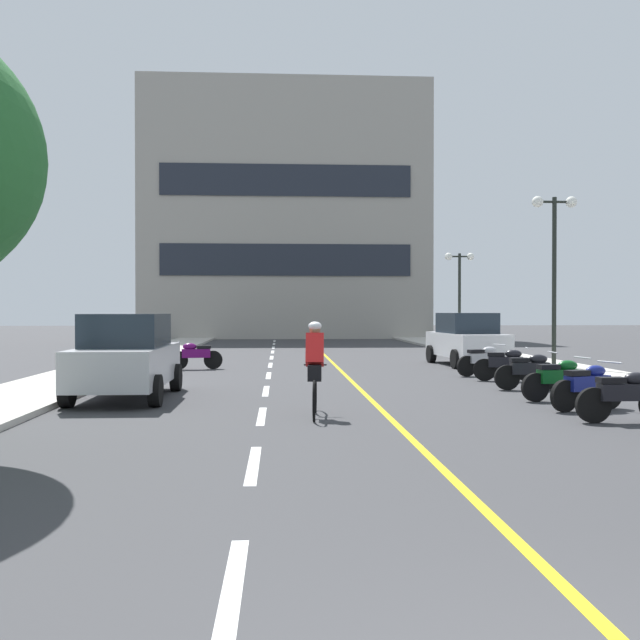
% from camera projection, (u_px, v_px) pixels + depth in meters
% --- Properties ---
extents(ground_plane, '(140.00, 140.00, 0.00)m').
position_uv_depth(ground_plane, '(330.00, 367.00, 23.77)').
color(ground_plane, '#38383A').
extents(curb_left, '(2.40, 72.00, 0.12)m').
position_uv_depth(curb_left, '(131.00, 360.00, 26.35)').
color(curb_left, '#B7B2A8').
rests_on(curb_left, ground).
extents(curb_right, '(2.40, 72.00, 0.12)m').
position_uv_depth(curb_right, '(511.00, 359.00, 27.17)').
color(curb_right, '#B7B2A8').
rests_on(curb_right, ground).
extents(lane_dash_0, '(0.14, 2.20, 0.01)m').
position_uv_depth(lane_dash_0, '(231.00, 594.00, 4.68)').
color(lane_dash_0, silver).
rests_on(lane_dash_0, ground).
extents(lane_dash_1, '(0.14, 2.20, 0.01)m').
position_uv_depth(lane_dash_1, '(254.00, 464.00, 8.68)').
color(lane_dash_1, silver).
rests_on(lane_dash_1, ground).
extents(lane_dash_2, '(0.14, 2.20, 0.01)m').
position_uv_depth(lane_dash_2, '(262.00, 416.00, 12.67)').
color(lane_dash_2, silver).
rests_on(lane_dash_2, ground).
extents(lane_dash_3, '(0.14, 2.20, 0.01)m').
position_uv_depth(lane_dash_3, '(266.00, 391.00, 16.66)').
color(lane_dash_3, silver).
rests_on(lane_dash_3, ground).
extents(lane_dash_4, '(0.14, 2.20, 0.01)m').
position_uv_depth(lane_dash_4, '(269.00, 375.00, 20.66)').
color(lane_dash_4, silver).
rests_on(lane_dash_4, ground).
extents(lane_dash_5, '(0.14, 2.20, 0.01)m').
position_uv_depth(lane_dash_5, '(270.00, 365.00, 24.65)').
color(lane_dash_5, silver).
rests_on(lane_dash_5, ground).
extents(lane_dash_6, '(0.14, 2.20, 0.01)m').
position_uv_depth(lane_dash_6, '(272.00, 358.00, 28.64)').
color(lane_dash_6, silver).
rests_on(lane_dash_6, ground).
extents(lane_dash_7, '(0.14, 2.20, 0.01)m').
position_uv_depth(lane_dash_7, '(273.00, 352.00, 32.64)').
color(lane_dash_7, silver).
rests_on(lane_dash_7, ground).
extents(lane_dash_8, '(0.14, 2.20, 0.01)m').
position_uv_depth(lane_dash_8, '(273.00, 348.00, 36.63)').
color(lane_dash_8, silver).
rests_on(lane_dash_8, ground).
extents(lane_dash_9, '(0.14, 2.20, 0.01)m').
position_uv_depth(lane_dash_9, '(274.00, 344.00, 40.62)').
color(lane_dash_9, silver).
rests_on(lane_dash_9, ground).
extents(lane_dash_10, '(0.14, 2.20, 0.01)m').
position_uv_depth(lane_dash_10, '(274.00, 341.00, 44.62)').
color(lane_dash_10, silver).
rests_on(lane_dash_10, ground).
extents(lane_dash_11, '(0.14, 2.20, 0.01)m').
position_uv_depth(lane_dash_11, '(275.00, 339.00, 48.61)').
color(lane_dash_11, silver).
rests_on(lane_dash_11, ground).
extents(centre_line_yellow, '(0.12, 66.00, 0.01)m').
position_uv_depth(centre_line_yellow, '(331.00, 361.00, 26.78)').
color(centre_line_yellow, gold).
rests_on(centre_line_yellow, ground).
extents(office_building, '(20.02, 6.43, 17.78)m').
position_uv_depth(office_building, '(286.00, 213.00, 50.70)').
color(office_building, '#9E998E').
rests_on(office_building, ground).
extents(street_lamp_mid, '(1.46, 0.36, 5.42)m').
position_uv_depth(street_lamp_mid, '(554.00, 243.00, 22.59)').
color(street_lamp_mid, black).
rests_on(street_lamp_mid, curb_right).
extents(street_lamp_far, '(1.46, 0.36, 4.64)m').
position_uv_depth(street_lamp_far, '(460.00, 277.00, 34.97)').
color(street_lamp_far, black).
rests_on(street_lamp_far, curb_right).
extents(parked_car_near, '(1.93, 4.20, 1.82)m').
position_uv_depth(parked_car_near, '(127.00, 356.00, 15.22)').
color(parked_car_near, black).
rests_on(parked_car_near, ground).
extents(parked_car_mid, '(2.18, 4.32, 1.82)m').
position_uv_depth(parked_car_mid, '(467.00, 339.00, 24.58)').
color(parked_car_mid, black).
rests_on(parked_car_mid, ground).
extents(motorcycle_3, '(1.70, 0.60, 0.92)m').
position_uv_depth(motorcycle_3, '(626.00, 395.00, 11.90)').
color(motorcycle_3, black).
rests_on(motorcycle_3, ground).
extents(motorcycle_4, '(1.63, 0.81, 0.92)m').
position_uv_depth(motorcycle_4, '(588.00, 386.00, 13.39)').
color(motorcycle_4, black).
rests_on(motorcycle_4, ground).
extents(motorcycle_5, '(1.69, 0.61, 0.92)m').
position_uv_depth(motorcycle_5, '(560.00, 378.00, 14.79)').
color(motorcycle_5, black).
rests_on(motorcycle_5, ground).
extents(motorcycle_6, '(1.70, 0.60, 0.92)m').
position_uv_depth(motorcycle_6, '(530.00, 370.00, 16.84)').
color(motorcycle_6, black).
rests_on(motorcycle_6, ground).
extents(motorcycle_7, '(1.67, 0.68, 0.92)m').
position_uv_depth(motorcycle_7, '(506.00, 364.00, 18.95)').
color(motorcycle_7, black).
rests_on(motorcycle_7, ground).
extents(motorcycle_8, '(1.67, 0.71, 0.92)m').
position_uv_depth(motorcycle_8, '(484.00, 360.00, 20.53)').
color(motorcycle_8, black).
rests_on(motorcycle_8, ground).
extents(motorcycle_9, '(1.69, 0.61, 0.92)m').
position_uv_depth(motorcycle_9, '(196.00, 355.00, 22.85)').
color(motorcycle_9, black).
rests_on(motorcycle_9, ground).
extents(cyclist_rider, '(0.42, 1.77, 1.71)m').
position_uv_depth(cyclist_rider, '(315.00, 367.00, 12.62)').
color(cyclist_rider, black).
rests_on(cyclist_rider, ground).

